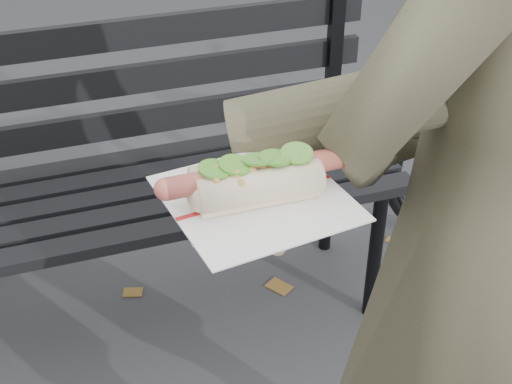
# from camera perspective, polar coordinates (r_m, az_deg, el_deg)

# --- Properties ---
(park_bench) EXTENTS (1.50, 0.44, 0.88)m
(park_bench) POSITION_cam_1_polar(r_m,az_deg,el_deg) (1.94, -11.26, 2.05)
(park_bench) COLOR black
(park_bench) RESTS_ON ground
(person) EXTENTS (0.71, 0.55, 1.72)m
(person) POSITION_cam_1_polar(r_m,az_deg,el_deg) (1.13, 17.54, -4.24)
(person) COLOR #46422E
(person) RESTS_ON ground
(held_hotdog) EXTENTS (0.62, 0.30, 0.20)m
(held_hotdog) POSITION_cam_1_polar(r_m,az_deg,el_deg) (0.88, 10.48, 5.89)
(held_hotdog) COLOR #46422E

